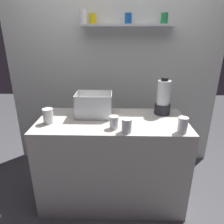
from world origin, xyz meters
The scene contains 9 objects.
ground_plane centered at (0.00, 0.00, 0.00)m, with size 8.00×8.00×0.00m, color #4C4C51.
counter centered at (0.00, 0.00, 0.45)m, with size 1.40×0.64×0.90m, color beige.
back_wall_unit centered at (0.00, 0.77, 1.27)m, with size 2.60×0.24×2.50m.
carrot_display_bin centered at (-0.18, 0.11, 0.97)m, with size 0.35×0.25×0.23m.
blender_pitcher centered at (0.50, 0.18, 1.06)m, with size 0.16×0.16×0.37m.
juice_cup_orange_far_left centered at (-0.57, -0.08, 0.96)m, with size 0.09×0.09×0.14m.
juice_cup_orange_left centered at (0.02, -0.18, 0.95)m, with size 0.08×0.08×0.11m.
juice_cup_carrot_middle centered at (0.13, -0.25, 0.95)m, with size 0.09×0.09×0.12m.
juice_cup_pomegranate_right centered at (0.58, -0.25, 0.96)m, with size 0.08×0.08×0.13m.
Camera 1 is at (0.04, -1.77, 1.65)m, focal length 32.72 mm.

